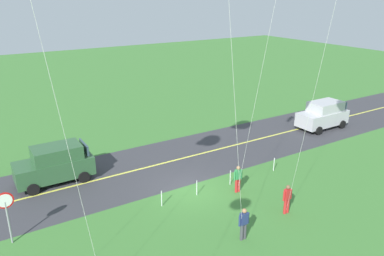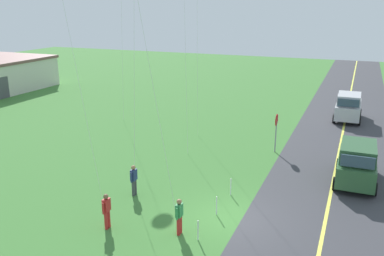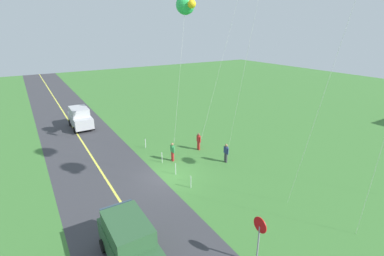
{
  "view_description": "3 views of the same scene",
  "coord_description": "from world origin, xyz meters",
  "px_view_note": "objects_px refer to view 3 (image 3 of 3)",
  "views": [
    {
      "loc": [
        10.2,
        16.48,
        10.71
      ],
      "look_at": [
        0.07,
        0.2,
        3.83
      ],
      "focal_mm": 35.6,
      "sensor_mm": 36.0,
      "label": 1
    },
    {
      "loc": [
        -16.18,
        -4.72,
        9.29
      ],
      "look_at": [
        1.15,
        2.36,
        3.67
      ],
      "focal_mm": 38.75,
      "sensor_mm": 36.0,
      "label": 2
    },
    {
      "loc": [
        16.45,
        -8.01,
        10.43
      ],
      "look_at": [
        2.45,
        0.68,
        4.48
      ],
      "focal_mm": 25.85,
      "sensor_mm": 36.0,
      "label": 3
    }
  ],
  "objects_px": {
    "car_parked_west_far": "(80,117)",
    "person_adult_near": "(226,152)",
    "person_child_watcher": "(199,141)",
    "stop_sign": "(259,232)",
    "person_adult_companion": "(172,151)",
    "car_suv_foreground": "(130,242)",
    "kite_blue_mid": "(186,5)"
  },
  "relations": [
    {
      "from": "car_suv_foreground",
      "to": "person_adult_near",
      "type": "relative_size",
      "value": 2.75
    },
    {
      "from": "car_suv_foreground",
      "to": "car_parked_west_far",
      "type": "xyz_separation_m",
      "value": [
        -21.1,
        1.9,
        0.0
      ]
    },
    {
      "from": "person_adult_near",
      "to": "kite_blue_mid",
      "type": "bearing_deg",
      "value": 120.55
    },
    {
      "from": "kite_blue_mid",
      "to": "person_adult_near",
      "type": "bearing_deg",
      "value": 31.81
    },
    {
      "from": "person_adult_near",
      "to": "person_adult_companion",
      "type": "height_order",
      "value": "same"
    },
    {
      "from": "person_child_watcher",
      "to": "person_adult_near",
      "type": "bearing_deg",
      "value": 94.54
    },
    {
      "from": "car_parked_west_far",
      "to": "person_child_watcher",
      "type": "distance_m",
      "value": 14.31
    },
    {
      "from": "car_parked_west_far",
      "to": "stop_sign",
      "type": "bearing_deg",
      "value": 7.24
    },
    {
      "from": "person_child_watcher",
      "to": "person_adult_companion",
      "type": "bearing_deg",
      "value": 8.5
    },
    {
      "from": "stop_sign",
      "to": "person_adult_near",
      "type": "bearing_deg",
      "value": 149.57
    },
    {
      "from": "kite_blue_mid",
      "to": "car_parked_west_far",
      "type": "bearing_deg",
      "value": -151.91
    },
    {
      "from": "person_adult_companion",
      "to": "person_adult_near",
      "type": "bearing_deg",
      "value": -89.75
    },
    {
      "from": "kite_blue_mid",
      "to": "person_child_watcher",
      "type": "bearing_deg",
      "value": 98.12
    },
    {
      "from": "car_parked_west_far",
      "to": "person_child_watcher",
      "type": "bearing_deg",
      "value": 33.26
    },
    {
      "from": "person_adult_near",
      "to": "person_child_watcher",
      "type": "relative_size",
      "value": 1.0
    },
    {
      "from": "car_suv_foreground",
      "to": "person_adult_near",
      "type": "height_order",
      "value": "car_suv_foreground"
    },
    {
      "from": "person_adult_companion",
      "to": "kite_blue_mid",
      "type": "height_order",
      "value": "kite_blue_mid"
    },
    {
      "from": "person_child_watcher",
      "to": "kite_blue_mid",
      "type": "xyz_separation_m",
      "value": [
        0.19,
        -1.36,
        11.2
      ]
    },
    {
      "from": "car_suv_foreground",
      "to": "person_adult_companion",
      "type": "bearing_deg",
      "value": 141.49
    },
    {
      "from": "car_parked_west_far",
      "to": "person_adult_near",
      "type": "relative_size",
      "value": 2.75
    },
    {
      "from": "car_parked_west_far",
      "to": "person_adult_near",
      "type": "distance_m",
      "value": 17.39
    },
    {
      "from": "car_parked_west_far",
      "to": "person_child_watcher",
      "type": "height_order",
      "value": "car_parked_west_far"
    },
    {
      "from": "person_adult_companion",
      "to": "person_child_watcher",
      "type": "bearing_deg",
      "value": -41.22
    },
    {
      "from": "person_child_watcher",
      "to": "car_parked_west_far",
      "type": "bearing_deg",
      "value": -61.76
    },
    {
      "from": "car_parked_west_far",
      "to": "person_child_watcher",
      "type": "xyz_separation_m",
      "value": [
        11.96,
        7.85,
        -0.29
      ]
    },
    {
      "from": "car_parked_west_far",
      "to": "person_child_watcher",
      "type": "relative_size",
      "value": 2.75
    },
    {
      "from": "car_suv_foreground",
      "to": "stop_sign",
      "type": "relative_size",
      "value": 1.72
    },
    {
      "from": "car_suv_foreground",
      "to": "person_child_watcher",
      "type": "height_order",
      "value": "car_suv_foreground"
    },
    {
      "from": "person_child_watcher",
      "to": "car_suv_foreground",
      "type": "bearing_deg",
      "value": 38.13
    },
    {
      "from": "car_parked_west_far",
      "to": "stop_sign",
      "type": "distance_m",
      "value": 24.48
    },
    {
      "from": "car_suv_foreground",
      "to": "person_adult_near",
      "type": "xyz_separation_m",
      "value": [
        -5.87,
        10.3,
        -0.29
      ]
    },
    {
      "from": "person_adult_companion",
      "to": "person_child_watcher",
      "type": "height_order",
      "value": "same"
    }
  ]
}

